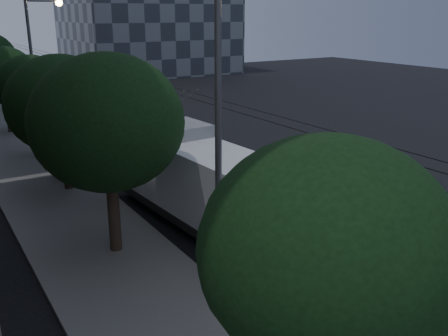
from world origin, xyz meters
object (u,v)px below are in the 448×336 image
object	(u,v)px
car_white_d	(29,106)
pickup_silver	(91,151)
car_white_b	(67,119)
car_white_c	(33,112)
streetlamp_far	(38,57)
streetlamp_near	(230,111)
trolleybus	(213,189)
car_white_a	(75,133)

from	to	relation	value
car_white_d	pickup_silver	bearing A→B (deg)	-99.73
car_white_b	car_white_c	size ratio (longest dim) A/B	1.19
pickup_silver	car_white_d	size ratio (longest dim) A/B	1.53
car_white_b	streetlamp_far	xyz separation A→B (m)	(-2.69, -5.06, 5.22)
streetlamp_near	pickup_silver	bearing A→B (deg)	88.23
trolleybus	pickup_silver	bearing A→B (deg)	93.16
car_white_b	car_white_a	bearing A→B (deg)	-103.27
trolleybus	car_white_a	bearing A→B (deg)	88.22
car_white_c	pickup_silver	bearing A→B (deg)	-108.91
trolleybus	car_white_d	xyz separation A→B (m)	(-1.20, 29.71, -1.10)
car_white_b	streetlamp_near	xyz separation A→B (m)	(-2.09, -27.01, 5.26)
pickup_silver	streetlamp_far	world-z (taller)	streetlamp_far
streetlamp_near	car_white_b	bearing A→B (deg)	85.58
streetlamp_far	car_white_a	bearing A→B (deg)	0.70
car_white_c	car_white_d	world-z (taller)	car_white_d
pickup_silver	car_white_c	xyz separation A→B (m)	(0.00, 15.64, -0.30)
car_white_d	streetlamp_near	bearing A→B (deg)	-100.27
car_white_d	streetlamp_near	size ratio (longest dim) A/B	0.44
trolleybus	streetlamp_far	distance (m)	18.39
car_white_b	streetlamp_far	distance (m)	7.75
car_white_a	car_white_d	size ratio (longest dim) A/B	0.88
car_white_b	car_white_c	xyz separation A→B (m)	(-1.60, 4.49, -0.03)
car_white_b	streetlamp_near	bearing A→B (deg)	-98.79
pickup_silver	streetlamp_near	distance (m)	16.63
trolleybus	car_white_d	bearing A→B (deg)	88.64
car_white_d	car_white_a	bearing A→B (deg)	-96.16
streetlamp_far	trolleybus	bearing A→B (deg)	-82.02
streetlamp_near	car_white_c	bearing A→B (deg)	89.11
trolleybus	streetlamp_near	world-z (taller)	streetlamp_near
pickup_silver	car_white_a	bearing A→B (deg)	107.43
car_white_b	streetlamp_near	world-z (taller)	streetlamp_near
streetlamp_near	streetlamp_far	world-z (taller)	streetlamp_near
car_white_b	streetlamp_far	size ratio (longest dim) A/B	0.46
pickup_silver	car_white_c	world-z (taller)	pickup_silver
car_white_b	car_white_c	distance (m)	4.77
trolleybus	streetlamp_near	distance (m)	6.14
car_white_c	streetlamp_near	size ratio (longest dim) A/B	0.38
car_white_a	streetlamp_far	xyz separation A→B (m)	(-1.90, -0.02, 5.23)
car_white_c	streetlamp_near	bearing A→B (deg)	-109.80
car_white_c	streetlamp_far	world-z (taller)	streetlamp_far
car_white_c	streetlamp_far	size ratio (longest dim) A/B	0.38
car_white_a	streetlamp_far	world-z (taller)	streetlamp_far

